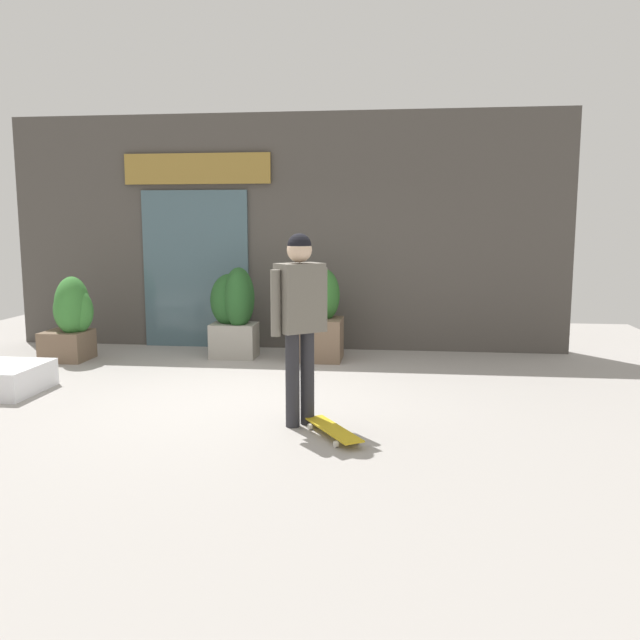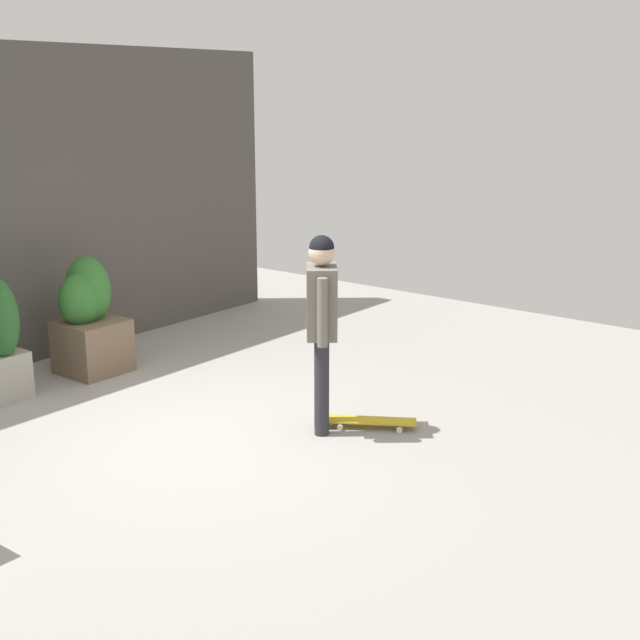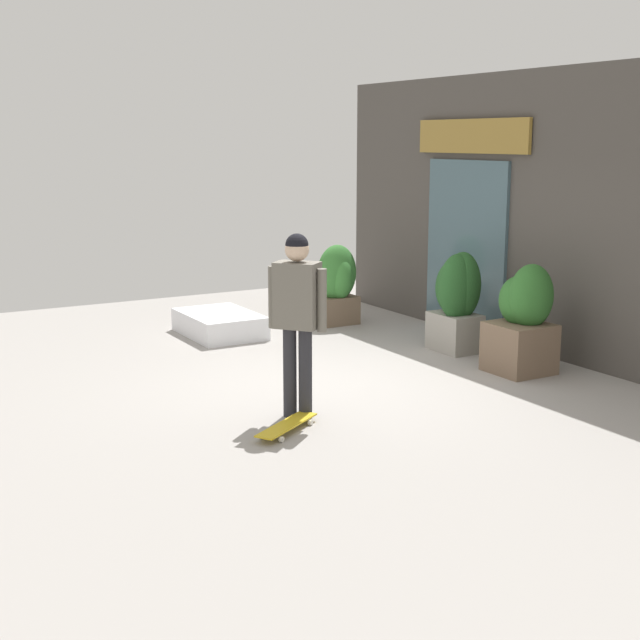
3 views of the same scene
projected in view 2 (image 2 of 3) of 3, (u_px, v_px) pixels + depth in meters
ground_plane at (185, 434)px, 7.77m from camera, size 12.00×12.00×0.00m
skateboarder at (322, 313)px, 7.57m from camera, size 0.48×0.46×1.78m
skateboard at (370, 421)px, 7.91m from camera, size 0.60×0.81×0.08m
planter_box_right at (88, 317)px, 9.36m from camera, size 0.66×0.68×1.26m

